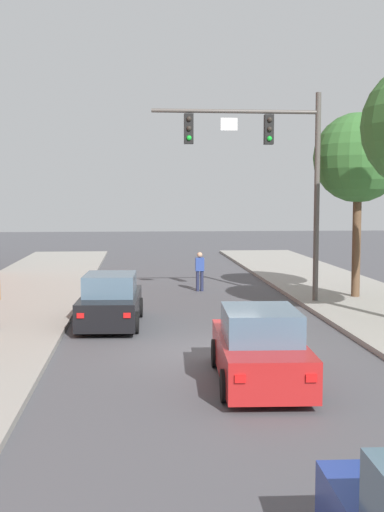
% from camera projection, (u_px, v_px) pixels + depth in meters
% --- Properties ---
extents(ground_plane, '(120.00, 120.00, 0.00)m').
position_uv_depth(ground_plane, '(214.00, 353.00, 16.20)').
color(ground_plane, '#4C4C51').
extents(traffic_signal_mast, '(6.07, 0.38, 7.50)m').
position_uv_depth(traffic_signal_mast, '(271.00, 158.00, 23.05)').
color(traffic_signal_mast, '#514C47').
rests_on(traffic_signal_mast, sidewalk_right).
extents(car_lead_black, '(2.00, 4.32, 1.60)m').
position_uv_depth(car_lead_black, '(111.00, 302.00, 19.73)').
color(car_lead_black, black).
rests_on(car_lead_black, ground).
extents(car_following_red, '(1.99, 4.31, 1.60)m').
position_uv_depth(car_following_red, '(260.00, 349.00, 13.55)').
color(car_following_red, '#B21E1E').
rests_on(car_following_red, ground).
extents(pedestrian_crossing_road, '(0.36, 0.22, 1.64)m').
position_uv_depth(pedestrian_crossing_road, '(200.00, 269.00, 27.00)').
color(pedestrian_crossing_road, '#232847').
rests_on(pedestrian_crossing_road, ground).
extents(street_tree_second, '(3.36, 3.36, 6.94)m').
position_uv_depth(street_tree_second, '(358.00, 159.00, 24.16)').
color(street_tree_second, brown).
rests_on(street_tree_second, sidewalk_right).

